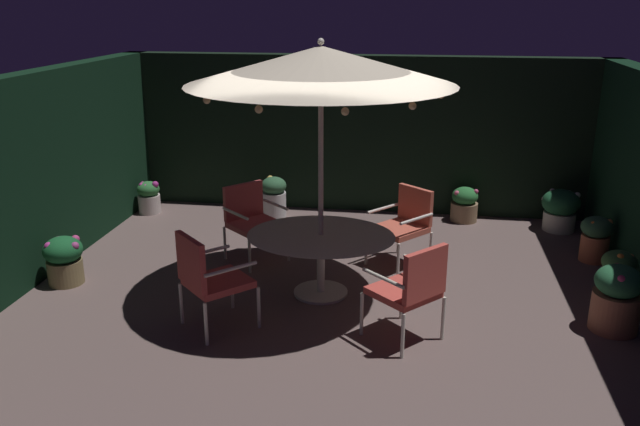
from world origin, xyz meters
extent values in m
cube|color=brown|center=(0.00, 0.00, -0.01)|extent=(7.48, 6.67, 0.02)
cube|color=black|center=(0.00, 3.19, 1.20)|extent=(7.48, 0.30, 2.40)
cube|color=black|center=(-3.59, 0.00, 1.20)|extent=(0.30, 6.67, 2.40)
cylinder|color=silver|center=(-0.11, -0.07, 0.01)|extent=(0.62, 0.62, 0.03)
cylinder|color=silver|center=(-0.11, -0.07, 0.35)|extent=(0.09, 0.09, 0.69)
ellipsoid|color=#B6B1A3|center=(-0.11, -0.07, 0.71)|extent=(1.66, 1.38, 0.03)
cylinder|color=silver|center=(-0.11, -0.07, 1.25)|extent=(0.06, 0.06, 2.50)
cone|color=beige|center=(-0.11, -0.07, 2.56)|extent=(2.81, 2.81, 0.39)
sphere|color=silver|center=(-0.11, -0.07, 2.79)|extent=(0.07, 0.07, 0.07)
sphere|color=#F9DB8C|center=(1.11, -0.10, 2.29)|extent=(0.07, 0.07, 0.07)
sphere|color=#F9DB8C|center=(0.85, 0.69, 2.29)|extent=(0.07, 0.07, 0.07)
sphere|color=#F9DB8C|center=(0.31, 1.08, 2.29)|extent=(0.07, 0.07, 0.07)
sphere|color=#F9DB8C|center=(-0.49, 1.10, 2.29)|extent=(0.07, 0.07, 0.07)
sphere|color=#F9DB8C|center=(-1.13, 0.61, 2.29)|extent=(0.07, 0.07, 0.07)
sphere|color=#F9DB8C|center=(-1.34, -0.09, 2.29)|extent=(0.07, 0.07, 0.07)
sphere|color=#F9DB8C|center=(-1.10, -0.79, 2.29)|extent=(0.07, 0.07, 0.07)
sphere|color=#F9DB8C|center=(-0.48, -1.23, 2.29)|extent=(0.07, 0.07, 0.07)
sphere|color=#F9DB8C|center=(0.28, -1.23, 2.29)|extent=(0.07, 0.07, 0.07)
sphere|color=#F9DB8C|center=(0.84, -0.83, 2.29)|extent=(0.07, 0.07, 0.07)
cylinder|color=silver|center=(-1.00, -0.58, 0.22)|extent=(0.04, 0.04, 0.45)
cylinder|color=silver|center=(-0.61, -0.96, 0.22)|extent=(0.04, 0.04, 0.45)
cylinder|color=silver|center=(-1.42, -1.00, 0.22)|extent=(0.04, 0.04, 0.45)
cylinder|color=silver|center=(-1.03, -1.39, 0.22)|extent=(0.04, 0.04, 0.45)
cube|color=#BA443F|center=(-1.01, -0.98, 0.48)|extent=(0.79, 0.79, 0.07)
cube|color=#BA443F|center=(-1.21, -1.18, 0.77)|extent=(0.42, 0.41, 0.51)
cylinder|color=silver|center=(-1.21, -0.79, 0.73)|extent=(0.42, 0.43, 0.04)
cylinder|color=silver|center=(-0.82, -1.18, 0.73)|extent=(0.42, 0.43, 0.04)
cylinder|color=silver|center=(0.44, -0.95, 0.23)|extent=(0.04, 0.04, 0.46)
cylinder|color=silver|center=(0.82, -0.54, 0.23)|extent=(0.04, 0.04, 0.46)
cylinder|color=silver|center=(0.86, -1.33, 0.23)|extent=(0.04, 0.04, 0.46)
cylinder|color=silver|center=(1.23, -0.92, 0.23)|extent=(0.04, 0.04, 0.46)
cube|color=#C6483D|center=(0.84, -0.94, 0.49)|extent=(0.78, 0.78, 0.07)
cube|color=#C6483D|center=(1.04, -1.12, 0.77)|extent=(0.41, 0.44, 0.49)
cylinder|color=silver|center=(0.65, -1.14, 0.72)|extent=(0.42, 0.39, 0.04)
cylinder|color=silver|center=(1.03, -0.73, 0.72)|extent=(0.42, 0.39, 0.04)
cylinder|color=silver|center=(0.74, 0.51, 0.22)|extent=(0.04, 0.04, 0.44)
cylinder|color=silver|center=(0.32, 0.86, 0.22)|extent=(0.04, 0.04, 0.44)
cylinder|color=silver|center=(1.13, 0.96, 0.22)|extent=(0.04, 0.04, 0.44)
cylinder|color=silver|center=(0.71, 1.32, 0.22)|extent=(0.04, 0.04, 0.44)
cube|color=#BD5541|center=(0.72, 0.91, 0.47)|extent=(0.79, 0.79, 0.07)
cube|color=#BD5541|center=(0.91, 1.13, 0.74)|extent=(0.44, 0.39, 0.46)
cylinder|color=silver|center=(0.93, 0.73, 0.69)|extent=(0.40, 0.45, 0.04)
cylinder|color=silver|center=(0.52, 1.09, 0.69)|extent=(0.40, 0.45, 0.04)
cylinder|color=beige|center=(-0.66, 0.82, 0.22)|extent=(0.04, 0.04, 0.44)
cylinder|color=beige|center=(-1.06, 0.37, 0.22)|extent=(0.04, 0.04, 0.44)
cylinder|color=beige|center=(-1.09, 1.20, 0.22)|extent=(0.04, 0.04, 0.44)
cylinder|color=beige|center=(-1.48, 0.75, 0.22)|extent=(0.04, 0.04, 0.44)
cube|color=#C14E4A|center=(-1.07, 0.79, 0.47)|extent=(0.80, 0.80, 0.07)
cube|color=#C14E4A|center=(-1.28, 0.97, 0.73)|extent=(0.42, 0.47, 0.45)
cylinder|color=beige|center=(-0.88, 1.01, 0.69)|extent=(0.43, 0.39, 0.04)
cylinder|color=beige|center=(-1.27, 0.56, 0.69)|extent=(0.43, 0.39, 0.04)
cylinder|color=#866A4B|center=(1.64, 2.78, 0.14)|extent=(0.40, 0.40, 0.28)
ellipsoid|color=#276A32|center=(1.64, 2.78, 0.39)|extent=(0.39, 0.39, 0.27)
sphere|color=#D84C7B|center=(1.79, 2.75, 0.48)|extent=(0.07, 0.07, 0.07)
sphere|color=#D55B77|center=(1.70, 2.91, 0.41)|extent=(0.10, 0.10, 0.10)
sphere|color=#E3577A|center=(1.58, 2.85, 0.44)|extent=(0.08, 0.08, 0.08)
sphere|color=#E15B7F|center=(1.51, 2.69, 0.46)|extent=(0.07, 0.07, 0.07)
sphere|color=#DE546B|center=(1.67, 2.69, 0.45)|extent=(0.07, 0.07, 0.07)
cylinder|color=beige|center=(-1.24, 2.52, 0.20)|extent=(0.37, 0.37, 0.39)
ellipsoid|color=#2D5837|center=(-1.24, 2.52, 0.50)|extent=(0.38, 0.38, 0.27)
sphere|color=#E8CA51|center=(-1.13, 2.52, 0.56)|extent=(0.09, 0.09, 0.09)
sphere|color=#DFBD56|center=(-1.32, 2.64, 0.57)|extent=(0.10, 0.10, 0.10)
sphere|color=#DBD449|center=(-1.29, 2.44, 0.50)|extent=(0.09, 0.09, 0.09)
cylinder|color=#B15E3D|center=(3.20, 1.43, 0.17)|extent=(0.35, 0.35, 0.35)
ellipsoid|color=#2B5637|center=(3.20, 1.43, 0.46)|extent=(0.39, 0.39, 0.27)
sphere|color=gold|center=(3.33, 1.42, 0.54)|extent=(0.08, 0.08, 0.08)
sphere|color=orange|center=(3.25, 1.59, 0.47)|extent=(0.08, 0.08, 0.08)
sphere|color=orange|center=(3.16, 1.51, 0.52)|extent=(0.10, 0.10, 0.10)
sphere|color=orange|center=(3.06, 1.42, 0.50)|extent=(0.06, 0.06, 0.06)
sphere|color=orange|center=(3.12, 1.34, 0.52)|extent=(0.08, 0.08, 0.08)
sphere|color=orange|center=(3.24, 1.31, 0.47)|extent=(0.06, 0.06, 0.06)
cylinder|color=beige|center=(2.98, 2.58, 0.14)|extent=(0.45, 0.45, 0.27)
ellipsoid|color=#1C542F|center=(2.98, 2.58, 0.42)|extent=(0.54, 0.54, 0.38)
sphere|color=silver|center=(3.20, 2.60, 0.53)|extent=(0.09, 0.09, 0.09)
sphere|color=beige|center=(3.11, 2.72, 0.52)|extent=(0.08, 0.08, 0.08)
sphere|color=silver|center=(2.87, 2.73, 0.54)|extent=(0.08, 0.08, 0.08)
sphere|color=silver|center=(2.76, 2.63, 0.43)|extent=(0.09, 0.09, 0.09)
sphere|color=silver|center=(2.84, 2.43, 0.44)|extent=(0.07, 0.07, 0.07)
sphere|color=silver|center=(3.03, 2.46, 0.43)|extent=(0.09, 0.09, 0.09)
cylinder|color=beige|center=(-3.22, 2.42, 0.14)|extent=(0.34, 0.34, 0.29)
ellipsoid|color=#2C6933|center=(-3.22, 2.42, 0.38)|extent=(0.35, 0.35, 0.24)
sphere|color=#A82E84|center=(-3.09, 2.41, 0.47)|extent=(0.10, 0.10, 0.10)
sphere|color=#B6368C|center=(-3.16, 2.54, 0.43)|extent=(0.06, 0.06, 0.06)
sphere|color=#A93B81|center=(-3.33, 2.48, 0.45)|extent=(0.07, 0.07, 0.07)
sphere|color=#AF307F|center=(-3.30, 2.37, 0.46)|extent=(0.08, 0.08, 0.08)
sphere|color=#AC3489|center=(-3.22, 2.34, 0.44)|extent=(0.09, 0.09, 0.09)
cylinder|color=#9E6044|center=(2.96, -0.45, 0.20)|extent=(0.47, 0.47, 0.41)
ellipsoid|color=#26633A|center=(2.96, -0.45, 0.54)|extent=(0.47, 0.47, 0.33)
sphere|color=#E14A70|center=(3.09, -0.46, 0.58)|extent=(0.06, 0.06, 0.06)
sphere|color=#E44E66|center=(2.96, -0.29, 0.61)|extent=(0.11, 0.11, 0.11)
sphere|color=#EF5768|center=(2.81, -0.45, 0.61)|extent=(0.06, 0.06, 0.06)
sphere|color=#EA497A|center=(2.92, -0.60, 0.61)|extent=(0.10, 0.10, 0.10)
cylinder|color=tan|center=(3.16, 0.30, 0.17)|extent=(0.35, 0.35, 0.34)
ellipsoid|color=#356731|center=(3.16, 0.30, 0.45)|extent=(0.37, 0.37, 0.26)
sphere|color=orange|center=(3.27, 0.28, 0.52)|extent=(0.08, 0.08, 0.08)
sphere|color=#F47E44|center=(3.11, 0.39, 0.48)|extent=(0.08, 0.08, 0.08)
sphere|color=orange|center=(3.14, 0.21, 0.54)|extent=(0.08, 0.08, 0.08)
cylinder|color=olive|center=(-3.13, -0.25, 0.15)|extent=(0.41, 0.41, 0.29)
ellipsoid|color=#175329|center=(-3.13, -0.25, 0.42)|extent=(0.45, 0.45, 0.32)
sphere|color=#A5427E|center=(-2.95, -0.28, 0.49)|extent=(0.09, 0.09, 0.09)
sphere|color=#BB3A76|center=(-3.03, -0.12, 0.51)|extent=(0.10, 0.10, 0.10)
sphere|color=#A63A7D|center=(-3.24, -0.12, 0.49)|extent=(0.10, 0.10, 0.10)
sphere|color=#B33982|center=(-3.27, -0.27, 0.42)|extent=(0.08, 0.08, 0.08)
sphere|color=#B43186|center=(-3.23, -0.36, 0.50)|extent=(0.10, 0.10, 0.10)
sphere|color=#A63880|center=(-3.01, -0.37, 0.44)|extent=(0.09, 0.09, 0.09)
camera|label=1|loc=(0.92, -6.71, 3.21)|focal=36.28mm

